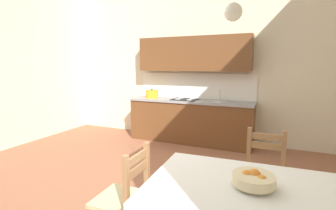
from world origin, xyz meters
The scene contains 7 objects.
ground_plane centered at (0.00, 0.00, -0.05)m, with size 6.68×6.00×0.10m, color #935B42.
wall_back centered at (0.00, 2.76, 2.04)m, with size 6.68×0.12×4.09m, color beige.
kitchen_cabinetry centered at (0.08, 2.43, 0.86)m, with size 2.60×0.63×2.20m.
dining_table centered at (1.57, -0.77, 0.63)m, with size 1.49×1.07×0.75m.
dining_chair_tv_side centered at (0.54, -0.80, 0.44)m, with size 0.43×0.43×0.93m.
dining_chair_kitchen_side centered at (1.65, 0.19, 0.44)m, with size 0.43×0.43×0.93m.
fruit_bowl centered at (1.61, -0.74, 0.81)m, with size 0.30×0.30×0.12m.
Camera 1 is at (1.72, -2.52, 1.62)m, focal length 26.60 mm.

